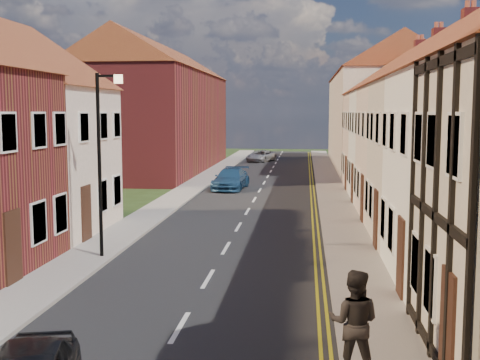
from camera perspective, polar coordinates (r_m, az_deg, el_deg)
road at (r=29.48m, az=0.71°, el=-3.01°), size 7.00×90.00×0.02m
pavement_left at (r=30.20m, az=-7.64°, el=-2.74°), size 1.80×90.00×0.12m
pavement_right at (r=29.38m, az=9.29°, el=-3.03°), size 1.80×90.00×0.12m
cottage_r_pink at (r=28.59m, az=19.47°, el=5.31°), size 8.30×6.00×9.00m
cottage_r_white_far at (r=33.87m, az=17.38°, el=5.53°), size 8.30×5.20×9.00m
cottage_r_cream_far at (r=39.18m, az=15.86°, el=5.66°), size 8.30×6.00×9.00m
cottage_l_pink at (r=25.80m, az=-21.81°, el=4.90°), size 8.30×6.30×8.80m
block_right_far at (r=54.33m, az=13.19°, el=6.77°), size 8.30×24.20×10.50m
block_left_far at (r=50.41m, az=-7.72°, el=6.91°), size 8.30×24.20×10.50m
lamppost at (r=20.10m, az=-12.98°, el=2.50°), size 0.88×0.15×6.00m
car_far at (r=37.88m, az=-0.88°, el=0.10°), size 2.19×4.65×1.31m
car_distant at (r=58.82m, az=2.02°, el=2.29°), size 3.09×4.42×1.12m
pedestrian_right at (r=11.34m, az=10.76°, el=-13.13°), size 1.07×0.91×1.95m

